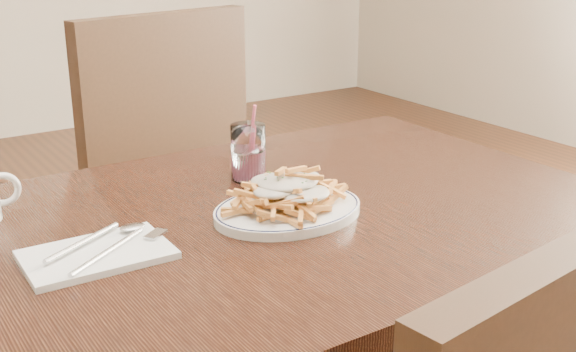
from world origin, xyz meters
TOP-DOWN VIEW (x-y plane):
  - table at (0.00, 0.00)m, footprint 1.20×0.80m
  - chair_far at (0.06, 0.72)m, footprint 0.56×0.56m
  - fries_plate at (0.01, -0.03)m, footprint 0.28×0.25m
  - loaded_fries at (0.01, -0.03)m, footprint 0.20×0.16m
  - napkin at (-0.32, -0.02)m, footprint 0.21×0.14m
  - cutlery at (-0.32, -0.01)m, footprint 0.19×0.17m
  - water_glass at (0.05, 0.16)m, footprint 0.07×0.07m

SIDE VIEW (x-z plane):
  - chair_far at x=0.06m, z-range 0.07..1.09m
  - table at x=0.00m, z-range 0.30..1.05m
  - napkin at x=-0.32m, z-range 0.75..0.76m
  - fries_plate at x=0.01m, z-range 0.75..0.77m
  - cutlery at x=-0.32m, z-range 0.76..0.77m
  - water_glass at x=0.05m, z-range 0.72..0.87m
  - loaded_fries at x=0.01m, z-range 0.77..0.83m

